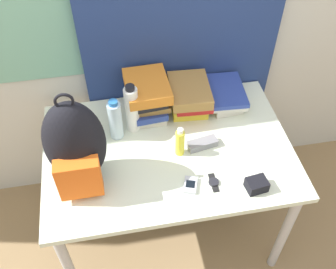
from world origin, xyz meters
The scene contains 14 objects.
wall_back centered at (0.00, 0.91, 1.25)m, with size 6.00×0.06×2.50m.
curtain_blue centered at (0.15, 0.86, 1.25)m, with size 1.04×0.04×2.50m.
desk centered at (0.00, 0.41, 0.66)m, with size 1.22×0.83×0.75m.
backpack centered at (-0.42, 0.31, 0.96)m, with size 0.26×0.26×0.50m.
book_stack_left centered at (-0.06, 0.68, 0.86)m, with size 0.22×0.29×0.22m.
book_stack_center centered at (0.17, 0.68, 0.84)m, with size 0.23×0.29×0.16m.
book_stack_right centered at (0.36, 0.68, 0.80)m, with size 0.24×0.29×0.10m.
water_bottle centered at (-0.24, 0.54, 0.86)m, with size 0.07×0.07×0.24m.
sports_bottle centered at (-0.15, 0.58, 0.88)m, with size 0.07×0.07×0.28m.
sunscreen_bottle centered at (0.05, 0.37, 0.82)m, with size 0.04×0.04×0.17m.
cell_phone centered at (0.06, 0.17, 0.76)m, with size 0.08×0.10×0.02m.
sunglasses_case centered at (0.17, 0.40, 0.77)m, with size 0.16×0.08×0.04m.
camera_pouch centered at (0.35, 0.11, 0.77)m, with size 0.10×0.08×0.05m.
wristwatch centered at (0.17, 0.17, 0.75)m, with size 0.05×0.10×0.01m.
Camera 1 is at (-0.23, -0.83, 2.23)m, focal length 42.00 mm.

